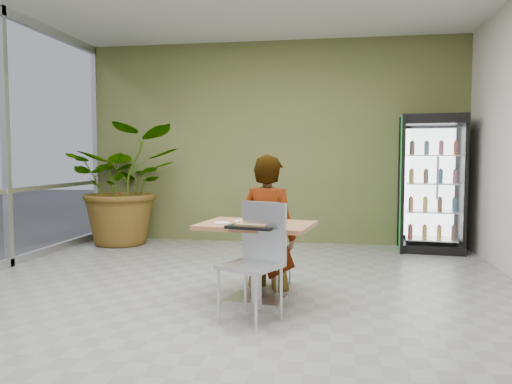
% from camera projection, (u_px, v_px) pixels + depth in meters
% --- Properties ---
extents(ground, '(7.00, 7.00, 0.00)m').
position_uv_depth(ground, '(223.00, 305.00, 4.62)').
color(ground, gray).
rests_on(ground, ground).
extents(room_envelope, '(6.00, 7.00, 3.20)m').
position_uv_depth(room_envelope, '(222.00, 131.00, 4.50)').
color(room_envelope, beige).
rests_on(room_envelope, ground).
extents(dining_table, '(1.13, 0.87, 0.75)m').
position_uv_depth(dining_table, '(256.00, 246.00, 4.69)').
color(dining_table, '#A16545').
rests_on(dining_table, ground).
extents(chair_far, '(0.51, 0.51, 0.92)m').
position_uv_depth(chair_far, '(265.00, 237.00, 5.15)').
color(chair_far, silver).
rests_on(chair_far, ground).
extents(chair_near, '(0.58, 0.58, 0.98)m').
position_uv_depth(chair_near, '(257.00, 251.00, 4.20)').
color(chair_near, silver).
rests_on(chair_near, ground).
extents(seated_woman, '(0.72, 0.57, 1.69)m').
position_uv_depth(seated_woman, '(268.00, 236.00, 5.19)').
color(seated_woman, black).
rests_on(seated_woman, ground).
extents(pizza_plate, '(0.35, 0.29, 0.03)m').
position_uv_depth(pizza_plate, '(247.00, 220.00, 4.75)').
color(pizza_plate, silver).
rests_on(pizza_plate, dining_table).
extents(soda_cup, '(0.09, 0.09, 0.15)m').
position_uv_depth(soda_cup, '(273.00, 215.00, 4.66)').
color(soda_cup, silver).
rests_on(soda_cup, dining_table).
extents(napkin_stack, '(0.18, 0.18, 0.02)m').
position_uv_depth(napkin_stack, '(222.00, 223.00, 4.59)').
color(napkin_stack, silver).
rests_on(napkin_stack, dining_table).
extents(cafeteria_tray, '(0.48, 0.40, 0.02)m').
position_uv_depth(cafeteria_tray, '(253.00, 226.00, 4.36)').
color(cafeteria_tray, black).
rests_on(cafeteria_tray, dining_table).
extents(beverage_fridge, '(0.97, 0.78, 1.97)m').
position_uv_depth(beverage_fridge, '(432.00, 184.00, 7.22)').
color(beverage_fridge, black).
rests_on(beverage_fridge, ground).
extents(potted_plant, '(2.13, 2.02, 1.88)m').
position_uv_depth(potted_plant, '(125.00, 185.00, 7.83)').
color(potted_plant, '#3B6B2B').
rests_on(potted_plant, ground).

